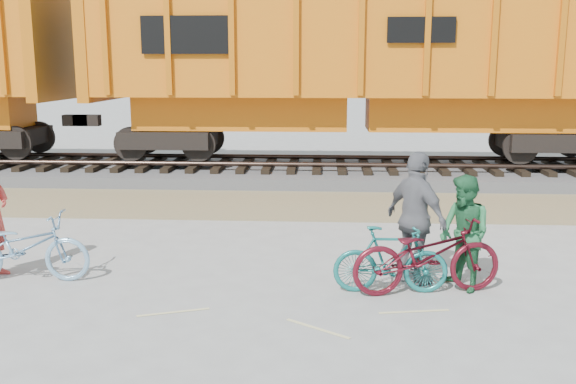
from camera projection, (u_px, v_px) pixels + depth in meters
The scene contains 10 objects.
ground at pixel (260, 292), 8.71m from camera, with size 120.00×120.00×0.00m, color #9E9E99.
gravel_strip at pixel (285, 205), 14.09m from camera, with size 120.00×3.00×0.02m, color #91815A.
ballast_bed at pixel (293, 172), 17.49m from camera, with size 120.00×4.00×0.30m, color slate.
track at pixel (293, 161), 17.43m from camera, with size 120.00×2.60×0.24m.
hopper_car_center at pixel (358, 66), 16.84m from camera, with size 14.00×3.13×4.65m.
bicycle_blue at pixel (23, 247), 9.09m from camera, with size 0.66×1.88×0.99m, color #83B3D5.
bicycle_teal at pixel (391, 260), 8.60m from camera, with size 0.44×1.54×0.93m, color #19736F.
bicycle_maroon at pixel (427, 255), 8.57m from camera, with size 0.71×2.05×1.07m, color #520E19.
person_man at pixel (464, 233), 8.68m from camera, with size 0.77×0.60×1.58m, color #24653B.
person_woman at pixel (416, 219), 8.89m from camera, with size 1.10×0.46×1.88m, color slate.
Camera 1 is at (0.86, -8.24, 3.03)m, focal length 40.00 mm.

